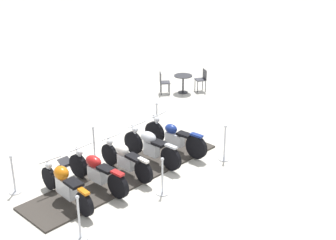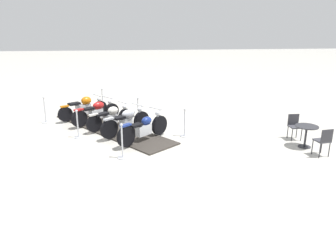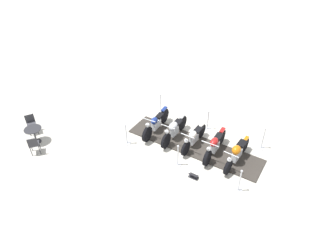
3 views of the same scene
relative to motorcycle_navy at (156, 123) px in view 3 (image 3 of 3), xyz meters
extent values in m
plane|color=beige|center=(1.27, -1.53, -0.49)|extent=(80.00, 80.00, 0.00)
cube|color=#38332D|center=(1.27, -1.53, -0.47)|extent=(5.00, 5.69, 0.05)
cylinder|color=black|center=(-0.58, -0.54, -0.09)|extent=(0.61, 0.58, 0.72)
cylinder|color=black|center=(0.61, 0.57, -0.09)|extent=(0.61, 0.58, 0.72)
cube|color=silver|center=(0.02, 0.02, -0.07)|extent=(0.59, 0.57, 0.36)
ellipsoid|color=navy|center=(-0.09, -0.08, 0.24)|extent=(0.50, 0.49, 0.28)
cube|color=black|center=(0.28, 0.27, 0.19)|extent=(0.50, 0.49, 0.08)
cube|color=navy|center=(0.61, 0.57, 0.30)|extent=(0.39, 0.38, 0.06)
cylinder|color=silver|center=(-0.51, -0.48, 0.22)|extent=(0.30, 0.29, 0.60)
cylinder|color=silver|center=(-0.44, -0.41, 0.58)|extent=(0.48, 0.51, 0.04)
sphere|color=silver|center=(-0.51, -0.48, 0.38)|extent=(0.18, 0.18, 0.18)
cylinder|color=black|center=(0.07, -1.25, -0.09)|extent=(0.61, 0.54, 0.70)
cylinder|color=black|center=(1.22, -0.26, -0.09)|extent=(0.61, 0.54, 0.70)
cube|color=silver|center=(0.64, -0.75, -0.05)|extent=(0.50, 0.47, 0.40)
ellipsoid|color=#B7BAC1|center=(0.55, -0.83, 0.29)|extent=(0.63, 0.61, 0.34)
cube|color=black|center=(0.88, -0.55, 0.24)|extent=(0.51, 0.50, 0.08)
cube|color=#B7BAC1|center=(1.22, -0.26, 0.29)|extent=(0.38, 0.35, 0.06)
cylinder|color=silver|center=(0.13, -1.19, 0.21)|extent=(0.30, 0.27, 0.59)
cylinder|color=silver|center=(0.20, -1.13, 0.56)|extent=(0.47, 0.54, 0.04)
sphere|color=silver|center=(0.13, -1.19, 0.36)|extent=(0.18, 0.18, 0.18)
cylinder|color=black|center=(0.70, -1.97, -0.12)|extent=(0.57, 0.48, 0.64)
cylinder|color=black|center=(1.84, -1.08, -0.12)|extent=(0.57, 0.48, 0.64)
cube|color=silver|center=(1.27, -1.53, -0.08)|extent=(0.56, 0.49, 0.36)
ellipsoid|color=silver|center=(1.16, -1.61, 0.23)|extent=(0.53, 0.51, 0.31)
cube|color=black|center=(1.57, -1.29, 0.18)|extent=(0.59, 0.55, 0.08)
cube|color=silver|center=(1.84, -1.08, 0.23)|extent=(0.35, 0.31, 0.06)
cylinder|color=silver|center=(0.75, -1.93, 0.15)|extent=(0.24, 0.21, 0.55)
cylinder|color=silver|center=(0.80, -1.89, 0.48)|extent=(0.42, 0.53, 0.04)
sphere|color=silver|center=(0.72, -1.95, 0.28)|extent=(0.18, 0.18, 0.18)
cylinder|color=black|center=(1.30, -2.82, -0.11)|extent=(0.60, 0.54, 0.67)
cylinder|color=black|center=(2.49, -1.78, -0.11)|extent=(0.60, 0.54, 0.67)
cube|color=silver|center=(1.90, -2.30, -0.07)|extent=(0.58, 0.55, 0.39)
ellipsoid|color=#AD1919|center=(1.79, -2.39, 0.26)|extent=(0.59, 0.57, 0.31)
cube|color=black|center=(2.16, -2.06, 0.21)|extent=(0.53, 0.51, 0.08)
cube|color=#AD1919|center=(2.49, -1.78, 0.26)|extent=(0.39, 0.37, 0.06)
cylinder|color=silver|center=(1.37, -2.76, 0.18)|extent=(0.29, 0.27, 0.56)
cylinder|color=silver|center=(1.43, -2.70, 0.52)|extent=(0.52, 0.59, 0.04)
sphere|color=silver|center=(1.36, -2.76, 0.32)|extent=(0.18, 0.18, 0.18)
cylinder|color=black|center=(1.85, -3.55, -0.13)|extent=(0.58, 0.46, 0.62)
cylinder|color=black|center=(3.19, -2.59, -0.13)|extent=(0.58, 0.46, 0.62)
cube|color=silver|center=(2.52, -3.07, -0.06)|extent=(0.66, 0.55, 0.42)
ellipsoid|color=#D16B0F|center=(2.39, -3.16, 0.30)|extent=(0.57, 0.54, 0.35)
cube|color=black|center=(2.84, -2.84, 0.25)|extent=(0.56, 0.53, 0.08)
cube|color=#D16B0F|center=(3.19, -2.59, 0.21)|extent=(0.36, 0.31, 0.06)
cylinder|color=silver|center=(1.90, -3.51, 0.13)|extent=(0.25, 0.20, 0.54)
cylinder|color=silver|center=(1.96, -3.47, 0.46)|extent=(0.39, 0.53, 0.04)
sphere|color=silver|center=(1.87, -3.53, 0.26)|extent=(0.18, 0.18, 0.18)
cylinder|color=silver|center=(0.71, 1.40, -0.48)|extent=(0.33, 0.33, 0.03)
cylinder|color=silver|center=(0.71, 1.40, 0.04)|extent=(0.05, 0.05, 1.01)
sphere|color=silver|center=(0.71, 1.40, 0.58)|extent=(0.09, 0.09, 0.09)
cylinder|color=silver|center=(4.02, -2.67, -0.48)|extent=(0.35, 0.35, 0.03)
cylinder|color=silver|center=(4.02, -2.67, 0.04)|extent=(0.05, 0.05, 1.01)
sphere|color=silver|center=(4.02, -2.67, 0.58)|extent=(0.09, 0.09, 0.09)
cylinder|color=silver|center=(0.17, -2.42, -0.48)|extent=(0.31, 0.31, 0.03)
cylinder|color=silver|center=(0.17, -2.42, 0.01)|extent=(0.05, 0.05, 0.96)
sphere|color=silver|center=(0.17, -2.42, 0.53)|extent=(0.09, 0.09, 0.09)
cylinder|color=silver|center=(1.83, -4.45, -0.48)|extent=(0.34, 0.34, 0.03)
cylinder|color=silver|center=(1.83, -4.45, 0.02)|extent=(0.05, 0.05, 0.97)
sphere|color=silver|center=(1.83, -4.45, 0.54)|extent=(0.09, 0.09, 0.09)
cylinder|color=silver|center=(2.37, -0.63, -0.48)|extent=(0.35, 0.35, 0.03)
cylinder|color=silver|center=(2.37, -0.63, 0.00)|extent=(0.05, 0.05, 0.94)
sphere|color=silver|center=(2.37, -0.63, 0.51)|extent=(0.09, 0.09, 0.09)
cylinder|color=silver|center=(-1.48, -0.38, -0.48)|extent=(0.34, 0.34, 0.03)
cylinder|color=silver|center=(-1.48, -0.38, 0.01)|extent=(0.05, 0.05, 0.96)
sphere|color=silver|center=(-1.48, -0.38, 0.53)|extent=(0.09, 0.09, 0.09)
cube|color=#333338|center=(0.51, -3.28, -0.48)|extent=(0.41, 0.44, 0.02)
cube|color=black|center=(0.51, -3.28, -0.35)|extent=(0.42, 0.44, 0.15)
cylinder|color=#2D2D33|center=(-5.33, 1.11, -0.48)|extent=(0.41, 0.41, 0.02)
cylinder|color=#2D2D33|center=(-5.33, 1.11, -0.12)|extent=(0.07, 0.07, 0.69)
cylinder|color=#2D2D33|center=(-5.33, 1.11, 0.23)|extent=(0.74, 0.74, 0.03)
cylinder|color=#2D2D33|center=(-5.25, 1.71, -0.26)|extent=(0.03, 0.03, 0.48)
cylinder|color=#2D2D33|center=(-5.58, 1.65, -0.26)|extent=(0.03, 0.03, 0.48)
cylinder|color=#2D2D33|center=(-5.30, 2.04, -0.26)|extent=(0.03, 0.03, 0.48)
cylinder|color=#2D2D33|center=(-5.63, 1.99, -0.26)|extent=(0.03, 0.03, 0.48)
cube|color=#3F3F47|center=(-5.44, 1.85, 0.00)|extent=(0.46, 0.46, 0.04)
cube|color=#2D2D33|center=(-5.47, 2.03, 0.22)|extent=(0.40, 0.09, 0.40)
cylinder|color=#2D2D33|center=(-5.50, 0.53, -0.27)|extent=(0.03, 0.03, 0.45)
cylinder|color=#2D2D33|center=(-5.16, 0.53, -0.27)|extent=(0.03, 0.03, 0.45)
cylinder|color=#2D2D33|center=(-5.50, 0.19, -0.27)|extent=(0.03, 0.03, 0.45)
cylinder|color=#2D2D33|center=(-5.16, 0.19, -0.27)|extent=(0.03, 0.03, 0.45)
cube|color=#3F3F47|center=(-5.33, 0.36, -0.02)|extent=(0.40, 0.40, 0.04)
cube|color=#2D2D33|center=(-5.33, 0.17, 0.20)|extent=(0.40, 0.03, 0.40)
camera|label=1|loc=(12.90, -1.82, 6.05)|focal=50.43mm
camera|label=2|loc=(0.28, 10.63, 3.46)|focal=34.30mm
camera|label=3|loc=(-3.21, -10.77, 8.35)|focal=32.26mm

